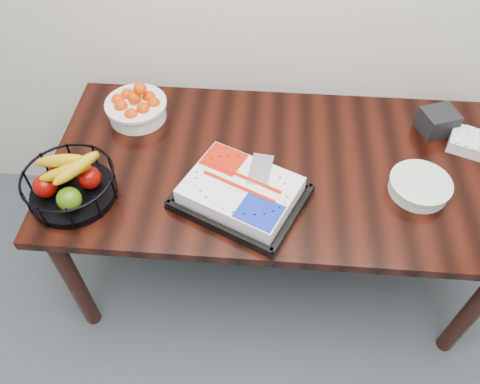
# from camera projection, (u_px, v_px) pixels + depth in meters

# --- Properties ---
(table) EXTENTS (1.80, 0.90, 0.75)m
(table) POSITION_uv_depth(u_px,v_px,m) (276.00, 178.00, 1.92)
(table) COLOR black
(table) RESTS_ON ground
(cake_tray) EXTENTS (0.55, 0.50, 0.09)m
(cake_tray) POSITION_uv_depth(u_px,v_px,m) (241.00, 192.00, 1.70)
(cake_tray) COLOR black
(cake_tray) RESTS_ON table
(tangerine_bowl) EXTENTS (0.26, 0.26, 0.16)m
(tangerine_bowl) POSITION_uv_depth(u_px,v_px,m) (136.00, 104.00, 1.97)
(tangerine_bowl) COLOR white
(tangerine_bowl) RESTS_ON table
(fruit_basket) EXTENTS (0.33, 0.33, 0.18)m
(fruit_basket) POSITION_uv_depth(u_px,v_px,m) (70.00, 183.00, 1.69)
(fruit_basket) COLOR black
(fruit_basket) RESTS_ON table
(plate_stack) EXTENTS (0.23, 0.23, 0.06)m
(plate_stack) POSITION_uv_depth(u_px,v_px,m) (419.00, 186.00, 1.74)
(plate_stack) COLOR white
(plate_stack) RESTS_ON table
(fork_bag) EXTENTS (0.24, 0.20, 0.06)m
(fork_bag) POSITION_uv_depth(u_px,v_px,m) (477.00, 144.00, 1.88)
(fork_bag) COLOR silver
(fork_bag) RESTS_ON table
(napkin_box) EXTENTS (0.17, 0.16, 0.10)m
(napkin_box) POSITION_uv_depth(u_px,v_px,m) (438.00, 121.00, 1.94)
(napkin_box) COLOR black
(napkin_box) RESTS_ON table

